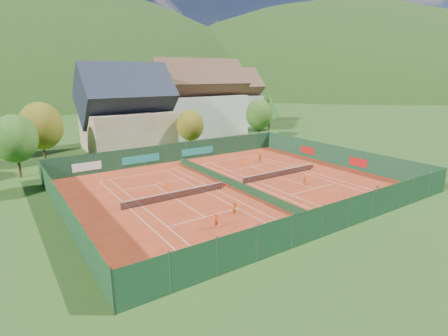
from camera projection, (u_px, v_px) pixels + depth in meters
ground at (233, 187)px, 44.47m from camera, size 600.00×600.00×0.00m
clay_pad at (233, 187)px, 44.46m from camera, size 40.00×32.00×0.01m
court_markings_left at (176, 199)px, 40.14m from camera, size 11.03×23.83×0.00m
court_markings_right at (279, 176)px, 48.77m from camera, size 11.03×23.83×0.00m
tennis_net_left at (177, 194)px, 40.10m from camera, size 13.30×0.10×1.02m
tennis_net_right at (280, 173)px, 48.73m from camera, size 13.30×0.10×1.02m
court_divider at (233, 183)px, 44.33m from camera, size 0.03×28.80×1.00m
fence_north at (174, 153)px, 56.62m from camera, size 40.00×0.10×3.00m
fence_south at (336, 217)px, 31.27m from camera, size 40.00×0.04×3.00m
fence_west at (62, 208)px, 33.28m from camera, size 0.04×32.00×3.00m
fence_east at (336, 155)px, 54.90m from camera, size 0.09×32.00×3.00m
chalet at (127, 114)px, 65.10m from camera, size 16.20×12.00×16.00m
hotel_block_a at (199, 103)px, 79.95m from camera, size 21.60×11.00×17.25m
hotel_block_b at (229, 101)px, 94.10m from camera, size 17.28×10.00×15.50m
tree_west_front at (15, 139)px, 47.17m from camera, size 5.72×5.72×8.69m
tree_west_mid at (41, 126)px, 53.95m from camera, size 6.44×6.44×9.78m
tree_center at (190, 125)px, 64.05m from camera, size 5.01×5.01×7.60m
tree_east_front at (259, 114)px, 75.19m from camera, size 5.72×5.72×8.69m
tree_east_mid at (270, 106)px, 86.80m from camera, size 5.04×5.04×9.00m
tree_east_back at (225, 102)px, 88.71m from camera, size 7.15×7.15×10.86m
mountain_backdrop at (81, 148)px, 257.04m from camera, size 820.00×530.00×242.00m
ball_hopper at (377, 187)px, 42.48m from camera, size 0.34×0.34×0.80m
loose_ball_0 at (181, 222)px, 33.78m from camera, size 0.07×0.07×0.07m
loose_ball_1 at (319, 202)px, 39.06m from camera, size 0.07×0.07×0.07m
loose_ball_2 at (210, 179)px, 47.70m from camera, size 0.07×0.07×0.07m
player_left_near at (216, 221)px, 32.35m from camera, size 0.62×0.50×1.46m
player_left_mid at (235, 208)px, 35.51m from camera, size 0.69×0.56×1.35m
player_left_far at (166, 185)px, 43.11m from camera, size 0.82×0.52×1.20m
player_right_near at (305, 181)px, 44.80m from camera, size 0.66×0.72×1.18m
player_right_far_a at (241, 161)px, 54.69m from camera, size 0.67×0.53×1.20m
player_right_far_b at (260, 157)px, 56.87m from camera, size 1.31×0.98×1.38m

